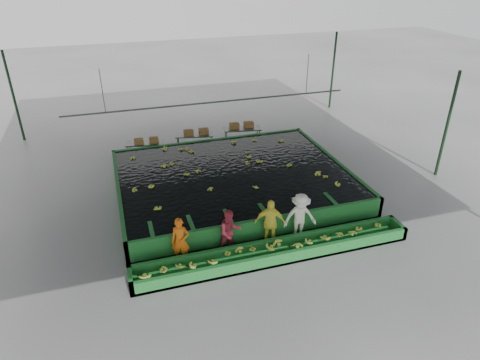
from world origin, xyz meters
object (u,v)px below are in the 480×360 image
object	(u,v)px
packing_table_right	(242,136)
box_stack_left	(147,143)
sorting_trough	(276,252)
worker_a	(180,241)
packing_table_mid	(195,142)
packing_table_left	(146,150)
box_stack_right	(241,128)
flotation_tank	(233,181)
worker_d	(300,217)
box_stack_mid	(196,134)
worker_b	(230,232)
worker_c	(270,223)

from	to	relation	value
packing_table_right	box_stack_left	size ratio (longest dim) A/B	1.66
sorting_trough	worker_a	size ratio (longest dim) A/B	5.88
packing_table_mid	packing_table_left	bearing A→B (deg)	-174.91
packing_table_right	box_stack_right	world-z (taller)	box_stack_right
flotation_tank	box_stack_right	distance (m)	5.40
worker_d	box_stack_right	size ratio (longest dim) A/B	1.42
box_stack_left	box_stack_right	distance (m)	5.25
packing_table_mid	box_stack_mid	world-z (taller)	box_stack_mid
worker_a	box_stack_left	world-z (taller)	worker_a
worker_a	packing_table_right	bearing A→B (deg)	77.30
packing_table_right	box_stack_mid	xyz separation A→B (m)	(-2.61, -0.12, 0.44)
worker_d	box_stack_right	bearing A→B (deg)	94.08
worker_b	box_stack_right	bearing A→B (deg)	64.77
box_stack_left	flotation_tank	bearing A→B (deg)	-54.37
worker_d	sorting_trough	bearing A→B (deg)	-138.72
sorting_trough	box_stack_left	distance (m)	10.19
worker_d	packing_table_left	world-z (taller)	worker_d
worker_a	worker_d	size ratio (longest dim) A/B	0.90
worker_d	packing_table_right	distance (m)	9.27
box_stack_left	box_stack_mid	distance (m)	2.66
worker_a	box_stack_left	bearing A→B (deg)	107.16
packing_table_mid	box_stack_left	size ratio (longest dim) A/B	1.63
worker_c	worker_d	world-z (taller)	worker_d
flotation_tank	box_stack_mid	bearing A→B (deg)	97.22
packing_table_mid	sorting_trough	bearing A→B (deg)	-86.06
worker_a	sorting_trough	bearing A→B (deg)	2.19
flotation_tank	sorting_trough	distance (m)	5.10
box_stack_left	sorting_trough	bearing A→B (deg)	-71.35
box_stack_right	flotation_tank	bearing A→B (deg)	-111.59
flotation_tank	box_stack_left	size ratio (longest dim) A/B	8.22
flotation_tank	worker_c	bearing A→B (deg)	-89.07
worker_a	box_stack_right	size ratio (longest dim) A/B	1.28
packing_table_mid	flotation_tank	bearing A→B (deg)	-81.98
worker_c	box_stack_left	size ratio (longest dim) A/B	1.53
flotation_tank	worker_c	xyz separation A→B (m)	(0.07, -4.30, 0.48)
sorting_trough	packing_table_right	size ratio (longest dim) A/B	4.95
sorting_trough	worker_a	bearing A→B (deg)	165.73
packing_table_right	box_stack_left	xyz separation A→B (m)	(-5.26, -0.38, 0.39)
packing_table_left	packing_table_right	xyz separation A→B (m)	(5.34, 0.28, 0.04)
box_stack_mid	worker_d	bearing A→B (deg)	-78.48
box_stack_left	worker_c	bearing A→B (deg)	-69.39
worker_a	worker_d	xyz separation A→B (m)	(4.39, 0.00, 0.09)
packing_table_left	packing_table_mid	distance (m)	2.66
packing_table_left	box_stack_left	bearing A→B (deg)	-48.64
box_stack_left	box_stack_mid	size ratio (longest dim) A/B	0.93
box_stack_left	worker_a	bearing A→B (deg)	-89.29
box_stack_right	worker_c	bearing A→B (deg)	-101.60
worker_c	box_stack_left	bearing A→B (deg)	129.54
worker_b	worker_d	xyz separation A→B (m)	(2.65, 0.00, 0.09)
worker_b	packing_table_mid	xyz separation A→B (m)	(0.71, 9.18, -0.40)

